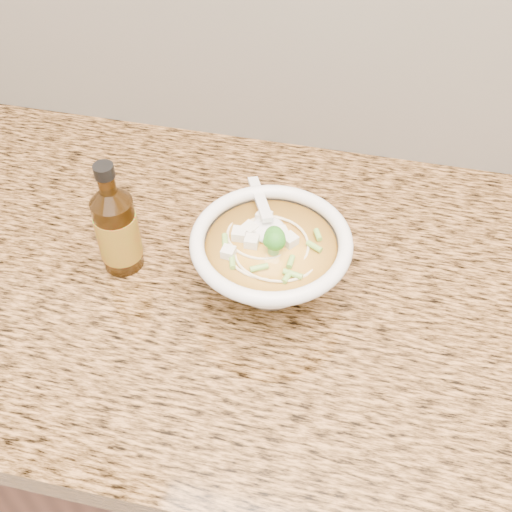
# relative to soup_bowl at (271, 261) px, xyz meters

# --- Properties ---
(cabinet) EXTENTS (4.00, 0.65, 0.86)m
(cabinet) POSITION_rel_soup_bowl_xyz_m (0.18, 0.01, -0.52)
(cabinet) COLOR black
(cabinet) RESTS_ON ground
(counter_slab) EXTENTS (4.00, 0.68, 0.04)m
(counter_slab) POSITION_rel_soup_bowl_xyz_m (0.18, 0.01, -0.07)
(counter_slab) COLOR #A36F3B
(counter_slab) RESTS_ON cabinet
(soup_bowl) EXTENTS (0.21, 0.23, 0.12)m
(soup_bowl) POSITION_rel_soup_bowl_xyz_m (0.00, 0.00, 0.00)
(soup_bowl) COLOR white
(soup_bowl) RESTS_ON counter_slab
(hot_sauce_bottle) EXTENTS (0.07, 0.07, 0.18)m
(hot_sauce_bottle) POSITION_rel_soup_bowl_xyz_m (-0.21, -0.00, 0.02)
(hot_sauce_bottle) COLOR #3F2308
(hot_sauce_bottle) RESTS_ON counter_slab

